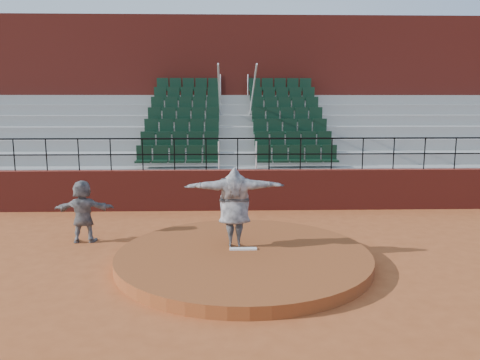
% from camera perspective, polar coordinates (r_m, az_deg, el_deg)
% --- Properties ---
extents(ground, '(90.00, 90.00, 0.00)m').
position_cam_1_polar(ground, '(10.34, 0.41, -10.04)').
color(ground, '#AB5226').
rests_on(ground, ground).
extents(pitchers_mound, '(5.50, 5.50, 0.25)m').
position_cam_1_polar(pitchers_mound, '(10.30, 0.42, -9.38)').
color(pitchers_mound, brown).
rests_on(pitchers_mound, ground).
extents(pitching_rubber, '(0.60, 0.15, 0.03)m').
position_cam_1_polar(pitching_rubber, '(10.40, 0.39, -8.38)').
color(pitching_rubber, white).
rests_on(pitching_rubber, pitchers_mound).
extents(boundary_wall, '(24.00, 0.30, 1.30)m').
position_cam_1_polar(boundary_wall, '(15.00, -0.28, -1.21)').
color(boundary_wall, maroon).
rests_on(boundary_wall, ground).
extents(wall_railing, '(24.04, 0.05, 1.03)m').
position_cam_1_polar(wall_railing, '(14.80, -0.29, 4.04)').
color(wall_railing, black).
rests_on(wall_railing, boundary_wall).
extents(seating_deck, '(24.00, 5.97, 4.63)m').
position_cam_1_polar(seating_deck, '(18.49, -0.56, 3.32)').
color(seating_deck, gray).
rests_on(seating_deck, ground).
extents(press_box_facade, '(24.00, 3.00, 7.10)m').
position_cam_1_polar(press_box_facade, '(22.33, -0.78, 9.87)').
color(press_box_facade, maroon).
rests_on(press_box_facade, ground).
extents(pitcher, '(2.22, 0.65, 1.79)m').
position_cam_1_polar(pitcher, '(10.42, -0.69, -3.31)').
color(pitcher, black).
rests_on(pitcher, pitchers_mound).
extents(fielder, '(1.47, 0.52, 1.57)m').
position_cam_1_polar(fielder, '(12.22, -18.58, -3.62)').
color(fielder, black).
rests_on(fielder, ground).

